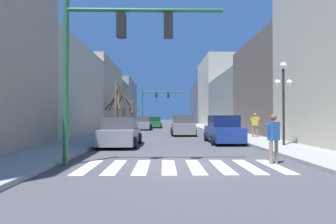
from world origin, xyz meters
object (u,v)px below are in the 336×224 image
at_px(traffic_signal_near, 112,45).
at_px(street_lamp_right_corner, 283,86).
at_px(car_parked_right_near, 143,123).
at_px(pedestrian_on_left_sidewalk, 255,123).
at_px(car_parked_right_mid, 155,123).
at_px(car_parked_left_mid, 223,130).
at_px(street_tree_right_mid, 121,109).
at_px(car_parked_left_far, 120,132).
at_px(street_tree_right_far, 132,114).
at_px(traffic_signal_far, 154,100).
at_px(car_driving_toward_lane, 183,126).
at_px(car_at_intersection, 185,121).
at_px(pedestrian_waiting_at_curb, 274,134).
at_px(street_tree_left_far, 117,109).

relative_size(traffic_signal_near, street_lamp_right_corner, 1.31).
height_order(car_parked_right_near, pedestrian_on_left_sidewalk, pedestrian_on_left_sidewalk).
height_order(car_parked_right_mid, car_parked_left_mid, car_parked_left_mid).
relative_size(traffic_signal_near, car_parked_right_mid, 1.19).
bearing_deg(street_tree_right_mid, street_lamp_right_corner, -54.89).
distance_m(car_parked_left_far, street_tree_right_far, 29.15).
xyz_separation_m(traffic_signal_far, car_driving_toward_lane, (3.23, -19.01, -3.54)).
xyz_separation_m(traffic_signal_near, street_tree_right_far, (-3.36, 34.85, -2.10)).
relative_size(car_parked_right_mid, car_at_intersection, 1.05).
bearing_deg(traffic_signal_far, street_tree_right_mid, -104.70).
relative_size(car_parked_right_mid, pedestrian_waiting_at_curb, 2.75).
bearing_deg(car_at_intersection, car_parked_left_far, 168.43).
distance_m(car_driving_toward_lane, street_tree_left_far, 6.78).
bearing_deg(street_tree_right_mid, traffic_signal_near, -81.83).
distance_m(pedestrian_on_left_sidewalk, street_tree_right_far, 27.26).
distance_m(traffic_signal_far, street_tree_left_far, 17.25).
distance_m(traffic_signal_far, car_parked_right_mid, 5.24).
relative_size(car_driving_toward_lane, street_tree_right_mid, 0.85).
relative_size(car_parked_left_mid, car_at_intersection, 0.91).
distance_m(car_parked_left_mid, car_at_intersection, 29.00).
height_order(car_parked_left_mid, street_tree_left_far, street_tree_left_far).
distance_m(car_at_intersection, street_tree_right_mid, 17.84).
bearing_deg(car_driving_toward_lane, car_parked_right_near, 24.35).
bearing_deg(pedestrian_waiting_at_curb, car_at_intersection, -120.86).
bearing_deg(traffic_signal_far, car_parked_right_mid, -86.54).
height_order(car_parked_right_near, car_parked_left_far, car_parked_right_near).
xyz_separation_m(car_parked_left_far, street_tree_right_mid, (-2.35, 14.93, 1.69)).
relative_size(car_parked_right_near, pedestrian_on_left_sidewalk, 2.51).
distance_m(traffic_signal_near, car_parked_left_far, 6.80).
relative_size(street_tree_right_mid, street_tree_left_far, 1.04).
xyz_separation_m(car_parked_left_mid, car_at_intersection, (0.00, 29.00, 0.03)).
relative_size(pedestrian_waiting_at_curb, street_tree_right_far, 0.42).
xyz_separation_m(traffic_signal_far, street_tree_right_far, (-3.69, 1.47, -2.30)).
height_order(pedestrian_waiting_at_curb, street_tree_right_far, street_tree_right_far).
relative_size(car_parked_left_mid, street_tree_right_mid, 0.78).
height_order(street_lamp_right_corner, street_tree_left_far, street_tree_left_far).
distance_m(street_lamp_right_corner, street_tree_right_far, 32.27).
xyz_separation_m(traffic_signal_near, traffic_signal_far, (0.32, 33.38, 0.20)).
height_order(traffic_signal_far, car_at_intersection, traffic_signal_far).
relative_size(car_driving_toward_lane, street_tree_right_far, 1.10).
relative_size(car_parked_left_far, pedestrian_on_left_sidewalk, 2.47).
distance_m(car_parked_left_far, pedestrian_waiting_at_curb, 8.59).
height_order(car_parked_right_mid, street_tree_left_far, street_tree_left_far).
bearing_deg(car_at_intersection, car_parked_left_mid, 180.00).
bearing_deg(car_parked_right_near, traffic_signal_near, -178.33).
distance_m(street_lamp_right_corner, street_tree_left_far, 16.10).
bearing_deg(traffic_signal_near, car_parked_left_mid, 52.62).
xyz_separation_m(car_driving_toward_lane, pedestrian_waiting_at_curb, (2.19, -14.26, 0.21)).
height_order(car_parked_right_near, car_at_intersection, car_at_intersection).
distance_m(car_parked_right_mid, car_parked_right_near, 5.98).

